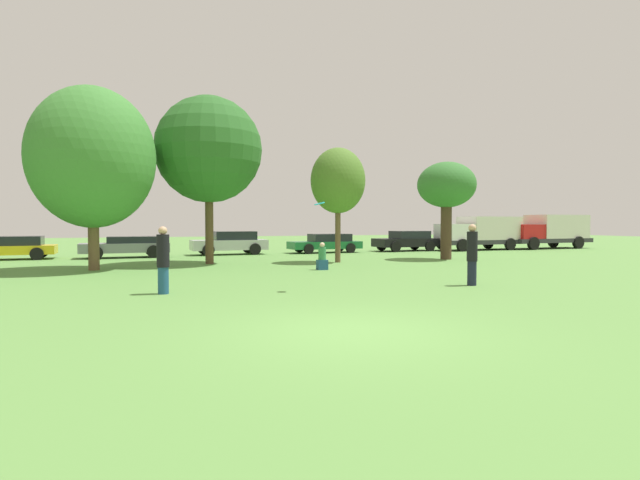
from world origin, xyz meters
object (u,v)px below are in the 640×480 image
Objects in this scene: frisbee at (320,204)px; delivery_truck_red at (549,230)px; tree_3 at (338,181)px; parked_car_yellow at (13,247)px; bystander_sitting at (322,258)px; parked_car_silver at (231,242)px; person_thrower at (163,260)px; parked_car_grey at (127,246)px; person_catcher at (472,254)px; parked_car_green at (326,243)px; tree_2 at (209,150)px; tree_4 at (447,187)px; tree_1 at (92,158)px; parked_car_black at (407,240)px; delivery_truck_white at (480,232)px.

frisbee is 27.95m from delivery_truck_red.
tree_3 reaches higher than parked_car_yellow.
bystander_sitting is 10.83m from parked_car_silver.
parked_car_grey is (-1.38, 14.83, -0.27)m from person_thrower.
person_thrower is 4.40m from frisbee.
parked_car_green is (1.48, 16.59, -0.32)m from person_catcher.
parked_car_yellow reaches higher than parked_car_grey.
person_catcher is at bearing -4.83° from frisbee.
delivery_truck_red reaches higher than parked_car_silver.
tree_2 is at bearing 168.46° from tree_3.
parked_car_silver is at bearing 100.07° from bystander_sitting.
frisbee is 16.46m from parked_car_silver.
frisbee is 0.06× the size of tree_4.
person_catcher is 11.02m from tree_4.
bystander_sitting is (2.12, 5.71, -1.94)m from frisbee.
tree_3 is 20.39m from delivery_truck_red.
tree_1 is 30.55m from delivery_truck_red.
tree_3 reaches higher than parked_car_grey.
delivery_truck_red reaches higher than parked_car_black.
parked_car_green is at bearing 31.23° from tree_1.
parked_car_green is 0.66× the size of delivery_truck_red.
frisbee is at bearing 66.22° from parked_car_green.
tree_3 is at bearing -11.54° from tree_2.
person_thrower is 0.25× the size of tree_1.
bystander_sitting is 0.16× the size of delivery_truck_red.
frisbee is at bearing -3.58° from person_thrower.
delivery_truck_white is (22.65, -0.04, 0.62)m from parked_car_grey.
parked_car_grey is (-10.11, 16.05, -0.31)m from person_catcher.
person_thrower is 0.33× the size of tree_3.
tree_2 is 1.53× the size of tree_4.
parked_car_yellow is at bearing 146.72° from tree_2.
parked_car_green is (2.09, 7.27, -3.21)m from tree_3.
bystander_sitting is at bearing 69.61° from frisbee.
tree_4 is at bearing 1.02° from tree_1.
parked_car_green reaches higher than parked_car_grey.
tree_3 is (10.47, 0.35, -0.59)m from tree_1.
tree_4 is 17.10m from parked_car_grey.
parked_car_grey is 11.61m from parked_car_green.
tree_4 is 10.20m from delivery_truck_white.
delivery_truck_red is at bearing 27.06° from tree_4.
tree_1 is at bearing 161.40° from bystander_sitting.
delivery_truck_white is at bearing 176.93° from parked_car_grey.
tree_3 is at bearing 58.97° from bystander_sitting.
parked_car_silver is at bearing -4.87° from delivery_truck_red.
tree_4 is at bearing -111.72° from person_catcher.
tree_1 is at bearing 117.53° from parked_car_yellow.
person_catcher is 16.66m from parked_car_green.
tree_1 reaches higher than person_catcher.
delivery_truck_white is at bearing 42.92° from tree_4.
delivery_truck_white is (28.04, -0.46, 0.62)m from parked_car_yellow.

